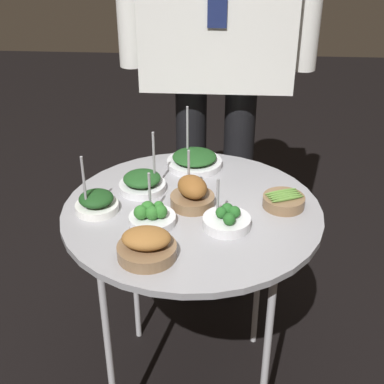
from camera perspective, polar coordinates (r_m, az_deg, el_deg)
ground_plane at (r=1.87m, az=0.00°, el=-19.75°), size 8.00×8.00×0.00m
serving_cart at (r=1.45m, az=0.00°, el=-3.29°), size 0.69×0.69×0.68m
bowl_roast_front_right at (r=1.42m, az=-0.04°, el=-0.19°), size 0.12×0.12×0.15m
bowl_broccoli_front_left at (r=1.34m, az=3.74°, el=-2.99°), size 0.12×0.12×0.12m
bowl_spinach_far_rim at (r=1.63m, az=0.25°, el=3.41°), size 0.17×0.17×0.18m
bowl_broccoli_near_rim at (r=1.36m, az=-4.32°, el=-2.53°), size 0.12×0.12×0.13m
bowl_spinach_front_center at (r=1.51m, az=-5.32°, el=1.04°), size 0.13×0.13×0.17m
bowl_spinach_mid_right at (r=1.43m, az=-10.16°, el=-1.10°), size 0.11×0.11×0.17m
bowl_asparagus_center at (r=1.45m, az=9.75°, el=-0.93°), size 0.11×0.11×0.04m
bowl_roast_back_left at (r=1.24m, az=-4.86°, el=-5.73°), size 0.14×0.14×0.07m
waiter_figure at (r=1.76m, az=2.81°, el=19.04°), size 0.64×0.24×1.73m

